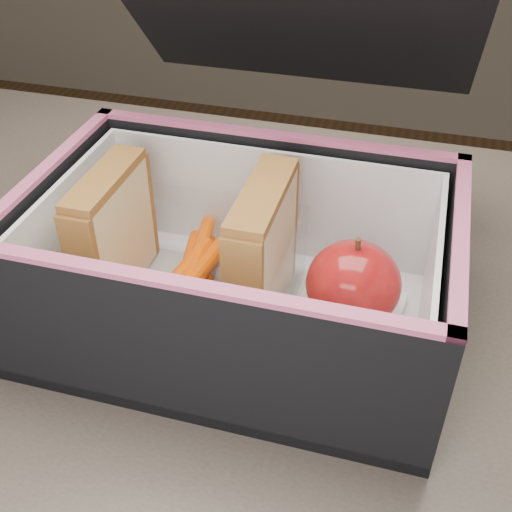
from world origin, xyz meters
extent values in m
cube|color=brown|center=(0.00, 0.00, 0.73)|extent=(1.20, 0.80, 0.03)
cube|color=#382D26|center=(-0.55, 0.35, 0.36)|extent=(0.05, 0.05, 0.72)
cube|color=black|center=(-0.07, 0.20, 0.94)|extent=(0.31, 0.14, 0.15)
cube|color=tan|center=(-0.18, 0.03, 0.82)|extent=(0.01, 0.09, 0.10)
cube|color=#D66669|center=(-0.18, 0.03, 0.81)|extent=(0.01, 0.09, 0.09)
cube|color=tan|center=(-0.17, 0.03, 0.82)|extent=(0.01, 0.09, 0.10)
cube|color=brown|center=(-0.18, 0.03, 0.87)|extent=(0.03, 0.09, 0.01)
cube|color=tan|center=(-0.06, 0.03, 0.82)|extent=(0.01, 0.10, 0.11)
cube|color=#D66669|center=(-0.05, 0.03, 0.82)|extent=(0.01, 0.10, 0.10)
cube|color=tan|center=(-0.05, 0.03, 0.82)|extent=(0.01, 0.10, 0.11)
cube|color=brown|center=(-0.05, 0.03, 0.88)|extent=(0.03, 0.10, 0.01)
cylinder|color=#D04900|center=(-0.12, 0.00, 0.77)|extent=(0.02, 0.10, 0.01)
cylinder|color=#D04900|center=(-0.11, 0.01, 0.78)|extent=(0.01, 0.10, 0.01)
cylinder|color=#D04900|center=(-0.12, 0.02, 0.80)|extent=(0.03, 0.10, 0.01)
cylinder|color=#D04900|center=(-0.10, 0.00, 0.77)|extent=(0.02, 0.10, 0.01)
cylinder|color=#D04900|center=(-0.12, 0.05, 0.78)|extent=(0.03, 0.10, 0.01)
cylinder|color=#D04900|center=(-0.11, 0.05, 0.80)|extent=(0.03, 0.10, 0.01)
cylinder|color=#D04900|center=(-0.13, 0.06, 0.77)|extent=(0.03, 0.10, 0.01)
cylinder|color=#D04900|center=(-0.12, 0.00, 0.78)|extent=(0.01, 0.10, 0.01)
cylinder|color=#D04900|center=(-0.11, 0.02, 0.80)|extent=(0.03, 0.10, 0.01)
cylinder|color=#D04900|center=(-0.12, 0.04, 0.77)|extent=(0.03, 0.10, 0.01)
cube|color=white|center=(0.01, 0.04, 0.77)|extent=(0.09, 0.09, 0.01)
ellipsoid|color=maroon|center=(0.02, 0.04, 0.81)|extent=(0.08, 0.08, 0.07)
cylinder|color=#4D2F1B|center=(0.02, 0.04, 0.84)|extent=(0.01, 0.01, 0.01)
camera|label=1|loc=(0.04, -0.33, 1.11)|focal=45.00mm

